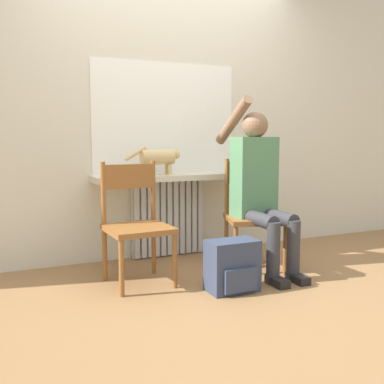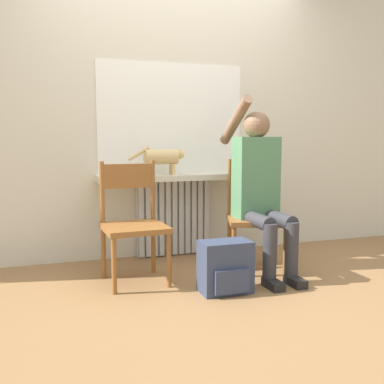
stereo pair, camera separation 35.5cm
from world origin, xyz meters
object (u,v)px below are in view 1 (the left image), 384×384
object	(u,v)px
chair_right	(254,213)
person	(260,184)
chair_left	(136,222)
cat	(159,158)
backpack	(233,266)

from	to	relation	value
chair_right	person	world-z (taller)	person
chair_left	person	distance (m)	1.03
chair_left	chair_right	distance (m)	1.00
chair_right	cat	xyz separation A→B (m)	(-0.65, 0.48, 0.45)
chair_right	person	size ratio (longest dim) A/B	0.64
cat	chair_left	bearing A→B (deg)	-126.42
person	cat	size ratio (longest dim) A/B	2.82
chair_right	backpack	bearing A→B (deg)	-116.49
chair_left	person	size ratio (longest dim) A/B	0.64
cat	backpack	size ratio (longest dim) A/B	1.37
person	backpack	xyz separation A→B (m)	(-0.44, -0.35, -0.52)
chair_left	person	world-z (taller)	person
chair_left	chair_right	xyz separation A→B (m)	(1.00, -0.00, 0.00)
chair_right	backpack	size ratio (longest dim) A/B	2.48
cat	backpack	world-z (taller)	cat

